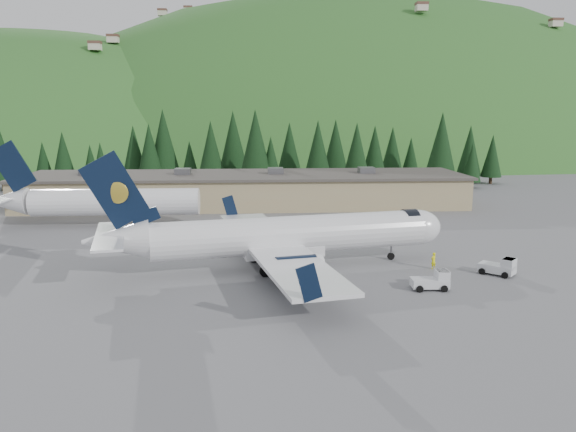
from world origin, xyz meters
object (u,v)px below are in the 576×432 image
(second_airliner, at_px, (94,201))
(terminal_building, at_px, (245,189))
(baggage_tug_b, at_px, (500,267))
(baggage_tug_a, at_px, (433,281))
(airliner, at_px, (282,237))
(ramp_worker, at_px, (433,261))

(second_airliner, distance_m, terminal_building, 25.55)
(baggage_tug_b, distance_m, terminal_building, 48.51)
(second_airliner, bearing_deg, baggage_tug_a, -39.18)
(second_airliner, bearing_deg, airliner, -42.88)
(baggage_tug_a, height_order, baggage_tug_b, baggage_tug_b)
(baggage_tug_b, bearing_deg, airliner, -147.76)
(baggage_tug_a, xyz_separation_m, ramp_worker, (2.05, 6.25, 0.07))
(terminal_building, bearing_deg, airliner, -84.03)
(second_airliner, relative_size, ramp_worker, 16.80)
(airliner, distance_m, baggage_tug_b, 20.72)
(airliner, height_order, terminal_building, airliner)
(airliner, height_order, ramp_worker, airliner)
(airliner, relative_size, second_airliner, 1.28)
(terminal_building, height_order, ramp_worker, terminal_building)
(second_airliner, xyz_separation_m, ramp_worker, (38.59, -23.54, -2.51))
(airliner, bearing_deg, baggage_tug_a, -42.55)
(airliner, xyz_separation_m, ramp_worker, (14.68, -1.33, -2.31))
(baggage_tug_a, bearing_deg, ramp_worker, 73.55)
(second_airliner, relative_size, terminal_building, 0.39)
(airliner, xyz_separation_m, baggage_tug_b, (20.24, -3.77, -2.37))
(baggage_tug_a, distance_m, ramp_worker, 6.58)
(airliner, height_order, second_airliner, airliner)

